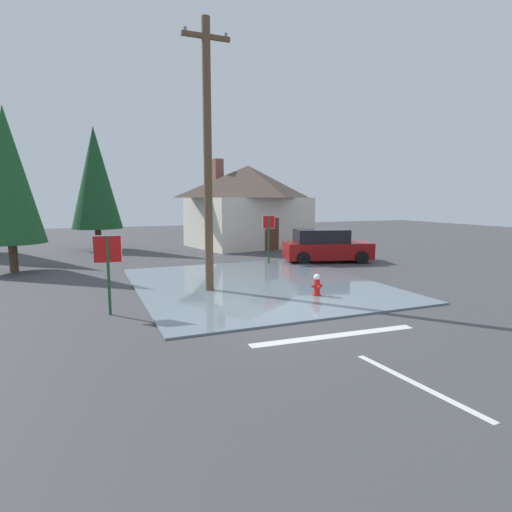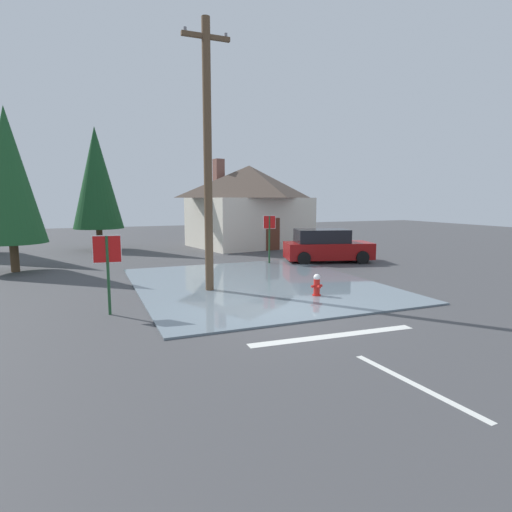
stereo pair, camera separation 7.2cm
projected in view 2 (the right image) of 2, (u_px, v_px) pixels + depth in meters
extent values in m
cube|color=#424244|center=(276.00, 314.00, 11.91)|extent=(80.00, 80.00, 0.10)
cube|color=slate|center=(255.00, 284.00, 15.73)|extent=(8.57, 10.11, 0.06)
cube|color=silver|center=(334.00, 336.00, 9.82)|extent=(4.24, 0.51, 0.01)
cube|color=silver|center=(415.00, 384.00, 7.25)|extent=(0.34, 2.92, 0.01)
cylinder|color=#1E4C28|center=(108.00, 276.00, 11.49)|extent=(0.08, 0.08, 2.18)
cube|color=white|center=(107.00, 249.00, 11.39)|extent=(0.76, 0.10, 0.76)
cube|color=red|center=(107.00, 249.00, 11.39)|extent=(0.71, 0.10, 0.72)
cylinder|color=red|center=(317.00, 296.00, 13.69)|extent=(0.28, 0.28, 0.09)
cylinder|color=red|center=(317.00, 287.00, 13.65)|extent=(0.20, 0.20, 0.50)
sphere|color=white|center=(317.00, 277.00, 13.61)|extent=(0.22, 0.22, 0.22)
cylinder|color=red|center=(313.00, 286.00, 13.59)|extent=(0.09, 0.08, 0.08)
cylinder|color=red|center=(321.00, 286.00, 13.70)|extent=(0.09, 0.08, 0.08)
cylinder|color=red|center=(319.00, 287.00, 13.51)|extent=(0.10, 0.09, 0.10)
cylinder|color=brown|center=(208.00, 160.00, 13.96)|extent=(0.28, 0.28, 8.93)
cube|color=brown|center=(206.00, 36.00, 13.44)|extent=(1.60, 0.14, 0.14)
cylinder|color=slate|center=(185.00, 29.00, 13.17)|extent=(0.10, 0.10, 0.12)
cylinder|color=slate|center=(226.00, 35.00, 13.68)|extent=(0.10, 0.10, 0.12)
cylinder|color=#1E4C28|center=(269.00, 240.00, 20.49)|extent=(0.08, 0.08, 2.36)
cube|color=white|center=(269.00, 222.00, 20.38)|extent=(0.64, 0.06, 0.64)
cube|color=red|center=(269.00, 222.00, 20.38)|extent=(0.60, 0.06, 0.60)
cube|color=silver|center=(249.00, 222.00, 28.37)|extent=(7.90, 6.73, 3.25)
pyramid|color=brown|center=(249.00, 182.00, 28.01)|extent=(8.53, 7.27, 2.11)
cube|color=brown|center=(219.00, 174.00, 27.84)|extent=(0.70, 0.70, 1.90)
cube|color=#592D1E|center=(273.00, 234.00, 26.12)|extent=(0.99, 0.24, 2.00)
cube|color=maroon|center=(328.00, 250.00, 21.35)|extent=(4.65, 2.88, 0.81)
cube|color=black|center=(322.00, 236.00, 21.20)|extent=(2.92, 2.22, 0.67)
cylinder|color=black|center=(350.00, 253.00, 22.45)|extent=(0.68, 0.38, 0.64)
cylinder|color=black|center=(362.00, 257.00, 20.67)|extent=(0.68, 0.38, 0.64)
cylinder|color=black|center=(296.00, 254.00, 22.09)|extent=(0.68, 0.38, 0.64)
cylinder|color=black|center=(304.00, 258.00, 20.31)|extent=(0.68, 0.38, 0.64)
cylinder|color=#4C3823|center=(15.00, 257.00, 18.39)|extent=(0.35, 0.35, 1.27)
cone|color=#1E5128|center=(8.00, 175.00, 17.91)|extent=(2.83, 2.83, 5.80)
cylinder|color=#4C3823|center=(100.00, 239.00, 26.25)|extent=(0.38, 0.38, 1.36)
cone|color=#194723|center=(97.00, 178.00, 25.75)|extent=(3.01, 3.01, 6.18)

